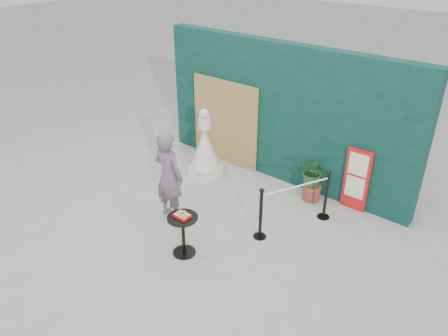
# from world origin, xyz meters

# --- Properties ---
(ground) EXTENTS (60.00, 60.00, 0.00)m
(ground) POSITION_xyz_m (0.00, 0.00, 0.00)
(ground) COLOR #ADAAA5
(ground) RESTS_ON ground
(back_wall) EXTENTS (6.00, 0.30, 3.00)m
(back_wall) POSITION_xyz_m (0.00, 3.15, 1.50)
(back_wall) COLOR #092B29
(back_wall) RESTS_ON ground
(bamboo_fence) EXTENTS (1.80, 0.08, 2.00)m
(bamboo_fence) POSITION_xyz_m (-1.40, 2.94, 1.00)
(bamboo_fence) COLOR tan
(bamboo_fence) RESTS_ON ground
(woman) EXTENTS (0.65, 0.43, 1.77)m
(woman) POSITION_xyz_m (-0.74, 0.47, 0.88)
(woman) COLOR #655662
(woman) RESTS_ON ground
(menu_board) EXTENTS (0.50, 0.07, 1.30)m
(menu_board) POSITION_xyz_m (1.90, 2.95, 0.65)
(menu_board) COLOR red
(menu_board) RESTS_ON ground
(statue) EXTENTS (0.64, 0.64, 1.64)m
(statue) POSITION_xyz_m (-1.23, 2.03, 0.67)
(statue) COLOR silver
(statue) RESTS_ON ground
(cafe_table) EXTENTS (0.52, 0.52, 0.75)m
(cafe_table) POSITION_xyz_m (0.25, -0.20, 0.50)
(cafe_table) COLOR black
(cafe_table) RESTS_ON ground
(food_basket) EXTENTS (0.26, 0.19, 0.11)m
(food_basket) POSITION_xyz_m (0.26, -0.20, 0.79)
(food_basket) COLOR red
(food_basket) RESTS_ON cafe_table
(planter) EXTENTS (0.58, 0.50, 0.98)m
(planter) POSITION_xyz_m (1.10, 2.71, 0.57)
(planter) COLOR brown
(planter) RESTS_ON ground
(stanchion_barrier) EXTENTS (0.84, 1.54, 1.03)m
(stanchion_barrier) POSITION_xyz_m (1.31, 1.65, 0.49)
(stanchion_barrier) COLOR black
(stanchion_barrier) RESTS_ON ground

